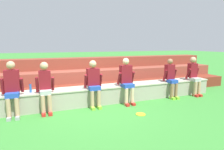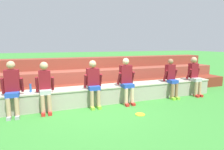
# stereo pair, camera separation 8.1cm
# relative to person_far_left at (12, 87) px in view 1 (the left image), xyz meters

# --- Properties ---
(ground_plane) EXTENTS (80.00, 80.00, 0.00)m
(ground_plane) POSITION_rel_person_far_left_xyz_m (2.20, -0.03, -0.80)
(ground_plane) COLOR #388433
(stone_seating_wall) EXTENTS (9.09, 0.64, 0.56)m
(stone_seating_wall) POSITION_rel_person_far_left_xyz_m (2.20, 0.27, -0.50)
(stone_seating_wall) COLOR #A8A08E
(stone_seating_wall) RESTS_ON ground
(brick_bleachers) EXTENTS (12.52, 2.30, 1.32)m
(brick_bleachers) POSITION_rel_person_far_left_xyz_m (2.20, 2.13, -0.28)
(brick_bleachers) COLOR maroon
(brick_bleachers) RESTS_ON ground
(person_far_left) EXTENTS (0.54, 0.53, 1.47)m
(person_far_left) POSITION_rel_person_far_left_xyz_m (0.00, 0.00, 0.00)
(person_far_left) COLOR tan
(person_far_left) RESTS_ON ground
(person_left_of_center) EXTENTS (0.49, 0.52, 1.42)m
(person_left_of_center) POSITION_rel_person_far_left_xyz_m (0.81, -0.03, -0.03)
(person_left_of_center) COLOR tan
(person_left_of_center) RESTS_ON ground
(person_center) EXTENTS (0.55, 0.51, 1.42)m
(person_center) POSITION_rel_person_far_left_xyz_m (2.19, -0.02, -0.02)
(person_center) COLOR tan
(person_center) RESTS_ON ground
(person_right_of_center) EXTENTS (0.56, 0.54, 1.46)m
(person_right_of_center) POSITION_rel_person_far_left_xyz_m (3.27, -0.06, -0.01)
(person_right_of_center) COLOR beige
(person_right_of_center) RESTS_ON ground
(person_far_right) EXTENTS (0.49, 0.54, 1.39)m
(person_far_right) POSITION_rel_person_far_left_xyz_m (5.03, -0.01, -0.06)
(person_far_right) COLOR #996B4C
(person_far_right) RESTS_ON ground
(person_rightmost_edge) EXTENTS (0.50, 0.55, 1.43)m
(person_rightmost_edge) POSITION_rel_person_far_left_xyz_m (6.05, -0.03, -0.02)
(person_rightmost_edge) COLOR tan
(person_rightmost_edge) RESTS_ON ground
(water_bottle_near_right) EXTENTS (0.06, 0.06, 0.27)m
(water_bottle_near_right) POSITION_rel_person_far_left_xyz_m (0.42, 0.23, -0.11)
(water_bottle_near_right) COLOR blue
(water_bottle_near_right) RESTS_ON stone_seating_wall
(water_bottle_center_gap) EXTENTS (0.07, 0.07, 0.28)m
(water_bottle_center_gap) POSITION_rel_person_far_left_xyz_m (3.64, 0.28, -0.11)
(water_bottle_center_gap) COLOR silver
(water_bottle_center_gap) RESTS_ON stone_seating_wall
(frisbee) EXTENTS (0.26, 0.26, 0.02)m
(frisbee) POSITION_rel_person_far_left_xyz_m (3.19, -1.11, -0.79)
(frisbee) COLOR yellow
(frisbee) RESTS_ON ground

